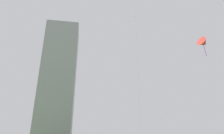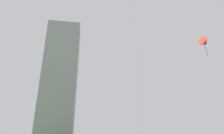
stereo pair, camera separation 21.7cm
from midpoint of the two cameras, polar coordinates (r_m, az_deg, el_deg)
name	(u,v)px [view 1 (the left image)]	position (r m, az deg, el deg)	size (l,w,h in m)	color
kite_flying_4	(203,43)	(43.19, 24.97, 6.39)	(4.11, 3.35, 22.10)	silver
distant_highrise_0	(58,82)	(151.40, -15.41, -4.24)	(24.21, 24.18, 91.68)	#939399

